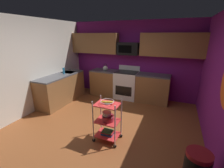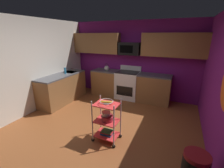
% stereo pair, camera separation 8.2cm
% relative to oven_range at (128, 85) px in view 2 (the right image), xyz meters
% --- Properties ---
extents(floor, '(4.40, 4.80, 0.04)m').
position_rel_oven_range_xyz_m(floor, '(0.06, -2.10, -0.50)').
color(floor, brown).
rests_on(floor, ground).
extents(wall_back, '(4.52, 0.06, 2.60)m').
position_rel_oven_range_xyz_m(wall_back, '(0.06, 0.33, 0.82)').
color(wall_back, '#751970').
rests_on(wall_back, ground).
extents(wall_left, '(0.06, 4.80, 2.60)m').
position_rel_oven_range_xyz_m(wall_left, '(-2.17, -2.10, 0.82)').
color(wall_left, silver).
rests_on(wall_left, ground).
extents(counter_run, '(3.56, 2.36, 0.92)m').
position_rel_oven_range_xyz_m(counter_run, '(-0.70, -0.47, -0.01)').
color(counter_run, brown).
rests_on(counter_run, ground).
extents(oven_range, '(0.76, 0.65, 1.10)m').
position_rel_oven_range_xyz_m(oven_range, '(0.00, 0.00, 0.00)').
color(oven_range, white).
rests_on(oven_range, ground).
extents(upper_cabinets, '(4.40, 0.33, 0.70)m').
position_rel_oven_range_xyz_m(upper_cabinets, '(0.07, 0.13, 1.37)').
color(upper_cabinets, brown).
extents(microwave, '(0.70, 0.39, 0.40)m').
position_rel_oven_range_xyz_m(microwave, '(-0.00, 0.10, 1.22)').
color(microwave, black).
extents(rolling_cart, '(0.55, 0.38, 0.91)m').
position_rel_oven_range_xyz_m(rolling_cart, '(0.36, -2.39, -0.03)').
color(rolling_cart, silver).
rests_on(rolling_cart, ground).
extents(fruit_bowl, '(0.27, 0.27, 0.07)m').
position_rel_oven_range_xyz_m(fruit_bowl, '(0.36, -2.39, 0.40)').
color(fruit_bowl, silver).
rests_on(fruit_bowl, rolling_cart).
extents(mixing_bowl_large, '(0.25, 0.25, 0.11)m').
position_rel_oven_range_xyz_m(mixing_bowl_large, '(0.38, -2.39, 0.04)').
color(mixing_bowl_large, maroon).
rests_on(mixing_bowl_large, rolling_cart).
extents(mixing_bowl_small, '(0.18, 0.18, 0.08)m').
position_rel_oven_range_xyz_m(mixing_bowl_small, '(0.35, -2.40, 0.14)').
color(mixing_bowl_small, silver).
rests_on(mixing_bowl_small, rolling_cart).
extents(book_stack, '(0.26, 0.19, 0.09)m').
position_rel_oven_range_xyz_m(book_stack, '(0.36, -2.39, -0.31)').
color(book_stack, '#1E4C8C').
rests_on(book_stack, rolling_cart).
extents(kettle, '(0.21, 0.18, 0.26)m').
position_rel_oven_range_xyz_m(kettle, '(-0.81, -0.00, 0.52)').
color(kettle, beige).
rests_on(kettle, counter_run).
extents(dish_soap_bottle, '(0.06, 0.06, 0.20)m').
position_rel_oven_range_xyz_m(dish_soap_bottle, '(-1.82, -1.03, 0.54)').
color(dish_soap_bottle, '#2D8CBF').
rests_on(dish_soap_bottle, counter_run).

